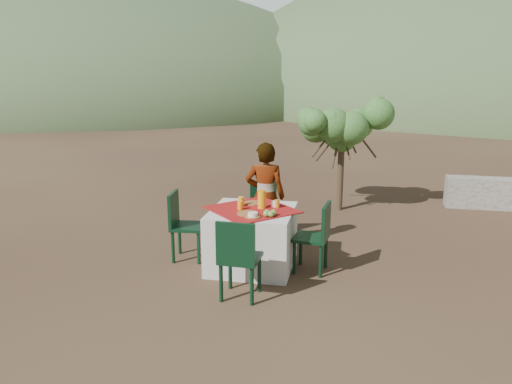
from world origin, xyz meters
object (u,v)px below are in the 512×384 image
at_px(table, 252,238).
at_px(person, 265,196).
at_px(chair_left, 182,222).
at_px(chair_near, 238,256).
at_px(shrub_tree, 345,132).
at_px(chair_far, 264,207).
at_px(chair_right, 317,234).
at_px(juice_pitcher, 262,199).

distance_m(table, person, 0.78).
distance_m(table, chair_left, 0.96).
bearing_deg(chair_near, chair_left, -43.59).
relative_size(person, shrub_tree, 0.86).
height_order(chair_far, chair_near, chair_near).
height_order(table, chair_right, chair_right).
bearing_deg(person, table, 83.60).
height_order(chair_far, shrub_tree, shrub_tree).
bearing_deg(person, chair_right, 135.40).
bearing_deg(shrub_tree, person, -113.93).
bearing_deg(chair_near, juice_pitcher, -91.03).
bearing_deg(table, juice_pitcher, 32.70).
bearing_deg(person, shrub_tree, -116.91).
bearing_deg(chair_right, chair_near, -31.79).
height_order(chair_near, juice_pitcher, juice_pitcher).
bearing_deg(shrub_tree, chair_right, -94.34).
height_order(table, chair_left, chair_left).
relative_size(chair_right, juice_pitcher, 3.88).
bearing_deg(chair_near, chair_far, -84.63).
distance_m(chair_left, shrub_tree, 3.58).
distance_m(table, chair_near, 0.96).
height_order(table, juice_pitcher, juice_pitcher).
xyz_separation_m(person, juice_pitcher, (0.07, -0.61, 0.12)).
bearing_deg(table, chair_right, -0.26).
bearing_deg(chair_near, person, -87.38).
height_order(chair_far, person, person).
relative_size(chair_far, juice_pitcher, 3.75).
bearing_deg(chair_left, chair_far, -46.69).
bearing_deg(chair_right, person, -124.54).
relative_size(chair_near, shrub_tree, 0.53).
xyz_separation_m(chair_far, person, (0.10, -0.42, 0.28)).
bearing_deg(chair_right, shrub_tree, -177.27).
distance_m(table, chair_right, 0.82).
height_order(chair_near, person, person).
distance_m(chair_far, chair_near, 2.06).
distance_m(person, juice_pitcher, 0.63).
distance_m(table, shrub_tree, 3.26).
height_order(chair_right, shrub_tree, shrub_tree).
xyz_separation_m(chair_far, chair_left, (-0.89, -1.02, 0.03)).
distance_m(chair_left, juice_pitcher, 1.13).
relative_size(chair_far, chair_right, 0.97).
distance_m(chair_left, chair_right, 1.77).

